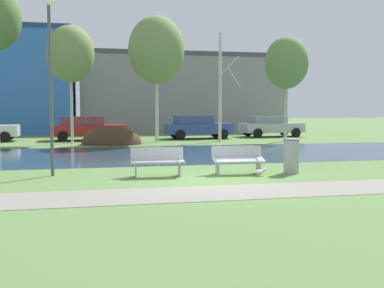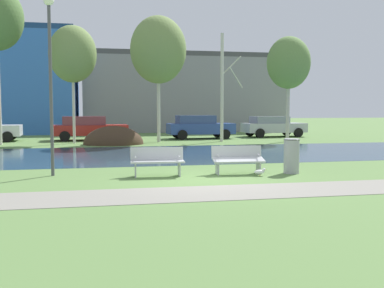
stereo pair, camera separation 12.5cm
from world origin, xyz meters
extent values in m
plane|color=#5B7F42|center=(0.00, 10.00, 0.00)|extent=(120.00, 120.00, 0.00)
cube|color=gray|center=(0.00, -1.82, 0.01)|extent=(60.00, 1.94, 0.01)
cube|color=#2D475B|center=(0.00, 7.58, 0.00)|extent=(80.00, 8.24, 0.01)
ellipsoid|color=#423021|center=(-2.15, 13.56, 0.00)|extent=(3.37, 2.74, 2.06)
cube|color=#B2B5B7|center=(-1.26, 1.02, 0.45)|extent=(1.63, 0.57, 0.05)
cube|color=#B2B5B7|center=(-1.24, 1.30, 0.67)|extent=(1.60, 0.18, 0.40)
cube|color=#B2B5B7|center=(-1.91, 1.12, 0.23)|extent=(0.07, 0.43, 0.45)
cube|color=#B2B5B7|center=(-0.60, 1.05, 0.23)|extent=(0.07, 0.43, 0.45)
cylinder|color=#B2B5B7|center=(-1.91, 1.08, 0.59)|extent=(0.06, 0.28, 0.04)
cylinder|color=#B2B5B7|center=(-0.60, 1.01, 0.59)|extent=(0.06, 0.28, 0.04)
cube|color=#B2B5B7|center=(1.26, 1.02, 0.45)|extent=(1.63, 0.57, 0.15)
cube|color=#B2B5B7|center=(1.28, 1.30, 0.67)|extent=(1.60, 0.18, 0.40)
cube|color=#B2B5B7|center=(0.61, 1.12, 0.23)|extent=(0.07, 0.43, 0.45)
cube|color=#B2B5B7|center=(1.92, 1.05, 0.23)|extent=(0.07, 0.43, 0.45)
cylinder|color=#B2B5B7|center=(0.61, 1.08, 0.59)|extent=(0.06, 0.28, 0.04)
cylinder|color=#B2B5B7|center=(1.92, 1.01, 0.59)|extent=(0.06, 0.28, 0.04)
cylinder|color=#999B9E|center=(2.96, 0.90, 0.55)|extent=(0.48, 0.48, 1.09)
torus|color=#5B5D5E|center=(2.96, 0.90, 1.06)|extent=(0.51, 0.51, 0.04)
ellipsoid|color=white|center=(1.77, 0.55, 0.12)|extent=(0.32, 0.15, 0.15)
sphere|color=white|center=(1.91, 0.55, 0.19)|extent=(0.10, 0.10, 0.10)
cone|color=gold|center=(1.97, 0.55, 0.19)|extent=(0.06, 0.03, 0.03)
cylinder|color=gold|center=(1.78, 0.52, 0.05)|extent=(0.01, 0.01, 0.10)
cylinder|color=gold|center=(1.78, 0.58, 0.05)|extent=(0.01, 0.01, 0.10)
cylinder|color=#4C4C51|center=(-4.35, 1.90, 2.54)|extent=(0.10, 0.10, 5.08)
sphere|color=white|center=(-4.35, 1.90, 5.23)|extent=(0.32, 0.32, 0.32)
cylinder|color=beige|center=(-4.35, 14.74, 3.27)|extent=(0.16, 0.16, 6.54)
ellipsoid|color=olive|center=(-4.35, 14.74, 5.10)|extent=(2.70, 2.70, 3.24)
cylinder|color=beige|center=(0.56, 14.67, 3.50)|extent=(0.20, 0.20, 7.00)
ellipsoid|color=olive|center=(0.56, 14.67, 5.46)|extent=(3.31, 3.31, 3.97)
cylinder|color=beige|center=(4.38, 14.35, 3.25)|extent=(0.20, 0.20, 6.50)
cylinder|color=beige|center=(5.10, 14.85, 4.63)|extent=(0.89, 1.25, 1.07)
cylinder|color=beige|center=(5.05, 13.66, 3.83)|extent=(1.20, 1.17, 1.18)
cylinder|color=#BCB7A8|center=(8.23, 13.41, 3.04)|extent=(0.21, 0.21, 6.07)
ellipsoid|color=#668947|center=(8.23, 13.41, 4.74)|extent=(2.59, 2.59, 3.11)
cylinder|color=black|center=(-8.37, 18.11, 0.32)|extent=(0.65, 0.25, 0.64)
cylinder|color=black|center=(-8.30, 16.36, 0.32)|extent=(0.65, 0.25, 0.64)
cube|color=maroon|center=(-3.48, 17.12, 0.64)|extent=(4.72, 2.03, 0.64)
cube|color=brown|center=(-3.85, 17.10, 1.24)|extent=(2.67, 1.72, 0.55)
cylinder|color=black|center=(-1.99, 18.10, 0.32)|extent=(0.65, 0.25, 0.64)
cylinder|color=black|center=(-1.91, 16.27, 0.32)|extent=(0.65, 0.25, 0.64)
cylinder|color=black|center=(-5.05, 17.97, 0.32)|extent=(0.65, 0.25, 0.64)
cylinder|color=black|center=(-4.97, 16.14, 0.32)|extent=(0.65, 0.25, 0.64)
cube|color=#2D4793|center=(3.67, 17.07, 0.66)|extent=(4.43, 1.92, 0.69)
cube|color=#32457F|center=(3.33, 17.05, 1.28)|extent=(2.50, 1.63, 0.53)
cylinder|color=black|center=(5.07, 17.99, 0.32)|extent=(0.65, 0.25, 0.64)
cylinder|color=black|center=(5.15, 16.26, 0.32)|extent=(0.65, 0.25, 0.64)
cylinder|color=black|center=(2.20, 17.87, 0.32)|extent=(0.65, 0.25, 0.64)
cylinder|color=black|center=(2.27, 16.14, 0.32)|extent=(0.65, 0.25, 0.64)
cube|color=#B2B5BC|center=(9.17, 17.95, 0.64)|extent=(4.40, 2.03, 0.64)
cube|color=gray|center=(8.82, 17.93, 1.20)|extent=(2.49, 1.73, 0.48)
cylinder|color=black|center=(10.56, 18.93, 0.32)|extent=(0.65, 0.25, 0.64)
cylinder|color=black|center=(10.63, 17.08, 0.32)|extent=(0.65, 0.25, 0.64)
cylinder|color=black|center=(7.70, 18.81, 0.32)|extent=(0.65, 0.25, 0.64)
cylinder|color=black|center=(7.78, 16.96, 0.32)|extent=(0.65, 0.25, 0.64)
cube|color=gray|center=(4.50, 27.58, 3.14)|extent=(17.31, 6.28, 6.28)
cube|color=#48484B|center=(4.50, 27.58, 6.48)|extent=(17.31, 6.28, 0.40)
camera|label=1|loc=(-3.10, -12.39, 2.07)|focal=42.72mm
camera|label=2|loc=(-2.98, -12.42, 2.07)|focal=42.72mm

